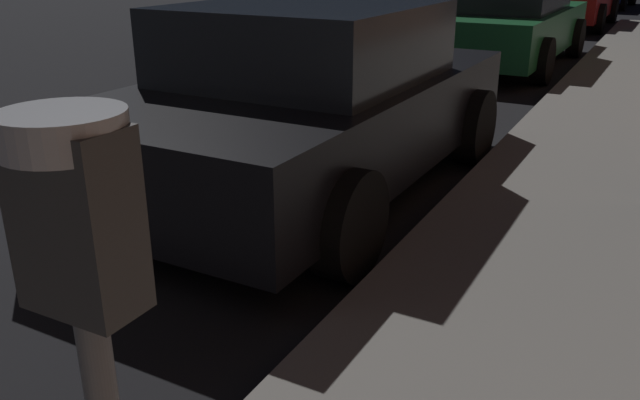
{
  "coord_description": "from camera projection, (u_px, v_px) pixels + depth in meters",
  "views": [
    {
      "loc": [
        5.26,
        -0.28,
        1.81
      ],
      "look_at": [
        4.2,
        1.72,
        0.93
      ],
      "focal_mm": 36.67,
      "sensor_mm": 36.0,
      "label": 1
    }
  ],
  "objects": [
    {
      "name": "car_black",
      "position": [
        310.0,
        101.0,
        5.04
      ],
      "size": [
        2.18,
        4.04,
        1.43
      ],
      "color": "black",
      "rests_on": "ground"
    },
    {
      "name": "car_green",
      "position": [
        508.0,
        21.0,
        10.49
      ],
      "size": [
        1.99,
        4.61,
        1.43
      ],
      "color": "#19592D",
      "rests_on": "ground"
    },
    {
      "name": "parking_meter",
      "position": [
        91.0,
        323.0,
        1.06
      ],
      "size": [
        0.19,
        0.19,
        1.44
      ],
      "color": "#59595B",
      "rests_on": "sidewalk"
    }
  ]
}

